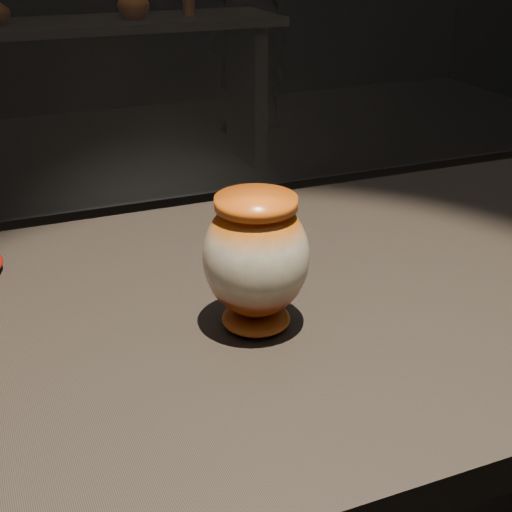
{
  "coord_description": "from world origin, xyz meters",
  "views": [
    {
      "loc": [
        -0.45,
        -0.82,
        1.39
      ],
      "look_at": [
        -0.14,
        -0.07,
        1.0
      ],
      "focal_mm": 50.0,
      "sensor_mm": 36.0,
      "label": 1
    }
  ],
  "objects_px": {
    "display_plinth": "(318,433)",
    "main_vase": "(256,258)",
    "back_shelf": "(107,68)",
    "visitor": "(248,0)"
  },
  "relations": [
    {
      "from": "display_plinth",
      "to": "main_vase",
      "type": "distance_m",
      "value": 0.4
    },
    {
      "from": "back_shelf",
      "to": "main_vase",
      "type": "bearing_deg",
      "value": -98.13
    },
    {
      "from": "display_plinth",
      "to": "back_shelf",
      "type": "distance_m",
      "value": 3.34
    },
    {
      "from": "display_plinth",
      "to": "back_shelf",
      "type": "bearing_deg",
      "value": 84.04
    },
    {
      "from": "visitor",
      "to": "display_plinth",
      "type": "bearing_deg",
      "value": 60.17
    },
    {
      "from": "display_plinth",
      "to": "visitor",
      "type": "xyz_separation_m",
      "value": [
        1.48,
        3.98,
        0.27
      ]
    },
    {
      "from": "main_vase",
      "to": "visitor",
      "type": "height_order",
      "value": "visitor"
    },
    {
      "from": "back_shelf",
      "to": "visitor",
      "type": "xyz_separation_m",
      "value": [
        1.13,
        0.66,
        0.27
      ]
    },
    {
      "from": "display_plinth",
      "to": "main_vase",
      "type": "xyz_separation_m",
      "value": [
        -0.14,
        -0.07,
        0.37
      ]
    },
    {
      "from": "back_shelf",
      "to": "visitor",
      "type": "height_order",
      "value": "visitor"
    }
  ]
}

